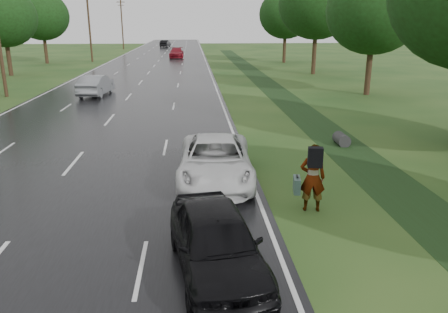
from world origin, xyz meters
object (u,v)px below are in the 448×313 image
at_px(pedestrian, 312,177).
at_px(silver_sedan, 96,85).
at_px(white_pickup, 215,160).
at_px(dark_sedan, 216,242).

bearing_deg(pedestrian, silver_sedan, -55.34).
height_order(pedestrian, white_pickup, pedestrian).
height_order(pedestrian, dark_sedan, pedestrian).
bearing_deg(pedestrian, dark_sedan, 56.09).
bearing_deg(dark_sedan, pedestrian, 38.82).
height_order(white_pickup, dark_sedan, dark_sedan).
distance_m(pedestrian, dark_sedan, 4.39).
bearing_deg(white_pickup, pedestrian, -42.07).
distance_m(pedestrian, silver_sedan, 24.44).
xyz_separation_m(white_pickup, silver_sedan, (-8.01, 19.34, 0.02)).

